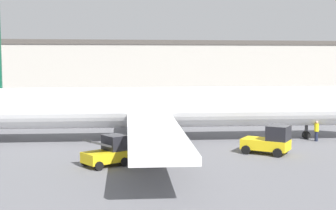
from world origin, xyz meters
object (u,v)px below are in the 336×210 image
object	(u,v)px
ground_crew_worker	(316,130)
baggage_tug	(270,141)
airplane	(155,108)
belt_loader_truck	(108,152)

from	to	relation	value
ground_crew_worker	baggage_tug	bearing A→B (deg)	-51.16
airplane	baggage_tug	distance (m)	10.71
baggage_tug	belt_loader_truck	bearing A→B (deg)	-133.35
baggage_tug	belt_loader_truck	world-z (taller)	baggage_tug
ground_crew_worker	belt_loader_truck	size ratio (longest dim) A/B	0.54
airplane	baggage_tug	size ratio (longest dim) A/B	10.78
airplane	baggage_tug	xyz separation A→B (m)	(6.88, -7.98, -1.89)
baggage_tug	belt_loader_truck	size ratio (longest dim) A/B	1.14
ground_crew_worker	baggage_tug	world-z (taller)	baggage_tug
airplane	ground_crew_worker	distance (m)	14.18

